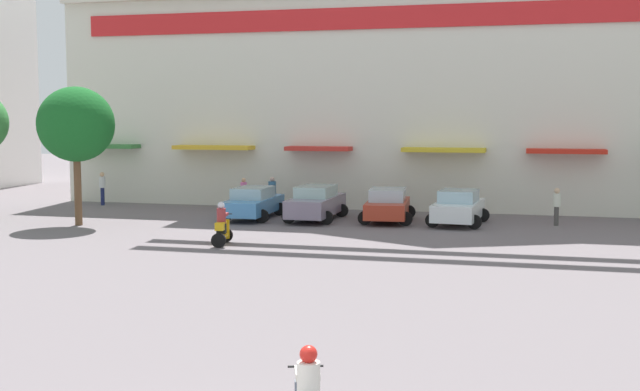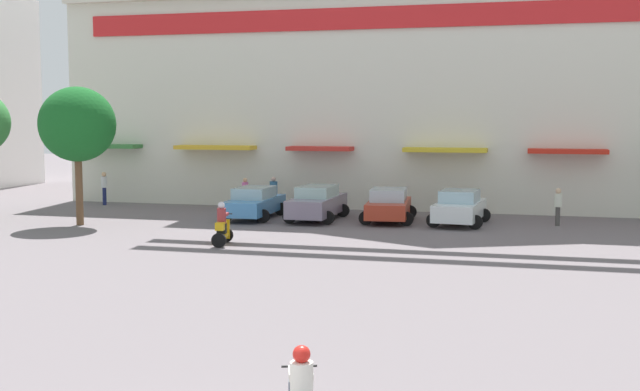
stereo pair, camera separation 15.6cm
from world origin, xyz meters
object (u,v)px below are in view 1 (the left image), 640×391
(pedestrian_2, at_px, (557,204))
(parked_car_3, at_px, (458,207))
(plaza_tree_2, at_px, (76,125))
(pedestrian_1, at_px, (102,186))
(pedestrian_0, at_px, (272,192))
(pedestrian_3, at_px, (244,192))
(scooter_rider_5, at_px, (222,227))
(parked_car_1, at_px, (316,203))
(parked_car_2, at_px, (388,205))
(parked_car_0, at_px, (253,203))

(pedestrian_2, bearing_deg, parked_car_3, -169.96)
(plaza_tree_2, height_order, parked_car_3, plaza_tree_2)
(parked_car_3, bearing_deg, pedestrian_1, 171.26)
(pedestrian_0, relative_size, pedestrian_2, 1.03)
(pedestrian_0, xyz_separation_m, pedestrian_3, (-1.33, -0.39, -0.01))
(scooter_rider_5, relative_size, pedestrian_1, 0.91)
(pedestrian_3, bearing_deg, pedestrian_1, 176.84)
(parked_car_1, height_order, parked_car_2, parked_car_1)
(plaza_tree_2, bearing_deg, pedestrian_3, 52.81)
(parked_car_0, distance_m, parked_car_3, 9.16)
(pedestrian_0, bearing_deg, pedestrian_3, -163.65)
(plaza_tree_2, distance_m, pedestrian_1, 8.31)
(plaza_tree_2, xyz_separation_m, parked_car_3, (15.62, 4.22, -3.51))
(parked_car_1, bearing_deg, scooter_rider_5, -101.40)
(parked_car_2, bearing_deg, plaza_tree_2, -160.47)
(plaza_tree_2, relative_size, scooter_rider_5, 3.72)
(parked_car_2, distance_m, pedestrian_1, 15.66)
(parked_car_3, distance_m, pedestrian_3, 10.86)
(pedestrian_2, xyz_separation_m, pedestrian_3, (-14.64, 1.69, -0.00))
(pedestrian_3, bearing_deg, scooter_rider_5, -74.33)
(plaza_tree_2, xyz_separation_m, pedestrian_1, (-2.91, 7.07, -3.26))
(plaza_tree_2, relative_size, pedestrian_1, 3.40)
(parked_car_1, distance_m, scooter_rider_5, 7.66)
(parked_car_0, height_order, pedestrian_1, pedestrian_1)
(parked_car_2, height_order, pedestrian_3, pedestrian_3)
(parked_car_1, distance_m, pedestrian_1, 12.61)
(parked_car_1, relative_size, parked_car_3, 1.12)
(parked_car_2, bearing_deg, pedestrian_1, 170.33)
(parked_car_2, distance_m, pedestrian_3, 7.81)
(parked_car_1, relative_size, pedestrian_3, 2.77)
(scooter_rider_5, bearing_deg, plaza_tree_2, 156.77)
(pedestrian_1, height_order, pedestrian_2, pedestrian_1)
(parked_car_0, xyz_separation_m, pedestrian_0, (-0.10, 3.10, 0.21))
(pedestrian_1, xyz_separation_m, pedestrian_3, (7.94, -0.44, -0.08))
(parked_car_2, bearing_deg, pedestrian_0, 157.25)
(parked_car_1, xyz_separation_m, parked_car_2, (3.18, 0.30, -0.04))
(plaza_tree_2, distance_m, scooter_rider_5, 9.26)
(parked_car_1, relative_size, pedestrian_1, 2.58)
(pedestrian_3, bearing_deg, pedestrian_2, -6.60)
(plaza_tree_2, height_order, parked_car_0, plaza_tree_2)
(pedestrian_0, bearing_deg, pedestrian_2, -8.90)
(plaza_tree_2, bearing_deg, parked_car_1, 23.87)
(parked_car_0, xyz_separation_m, parked_car_2, (6.06, 0.51, 0.01))
(plaza_tree_2, height_order, parked_car_1, plaza_tree_2)
(parked_car_0, bearing_deg, parked_car_2, 4.84)
(scooter_rider_5, bearing_deg, pedestrian_0, 98.06)
(parked_car_0, xyz_separation_m, scooter_rider_5, (1.37, -7.29, -0.07))
(pedestrian_1, xyz_separation_m, pedestrian_2, (22.58, -2.13, -0.07))
(plaza_tree_2, bearing_deg, parked_car_3, 15.13)
(parked_car_2, bearing_deg, pedestrian_3, 163.69)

